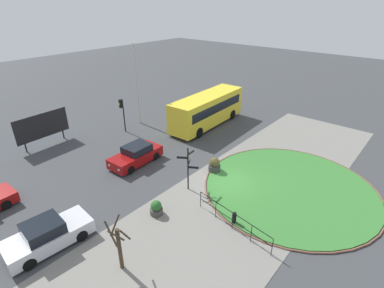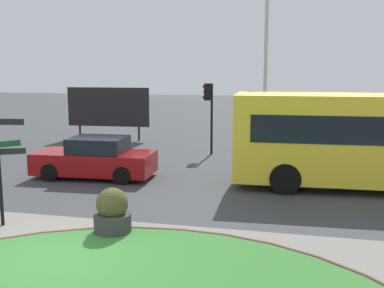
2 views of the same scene
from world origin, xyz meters
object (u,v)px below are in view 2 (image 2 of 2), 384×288
at_px(traffic_light_near, 209,102).
at_px(lamppost_tall, 266,60).
at_px(car_far_lane, 95,159).
at_px(billboard_left, 108,107).
at_px(signpost_directional, 1,155).
at_px(bus_yellow, 380,139).
at_px(planter_near_signpost, 112,214).

height_order(traffic_light_near, lamppost_tall, lamppost_tall).
xyz_separation_m(car_far_lane, billboard_left, (-3.14, 8.64, 1.13)).
distance_m(traffic_light_near, lamppost_tall, 3.21).
bearing_deg(billboard_left, traffic_light_near, -29.14).
distance_m(signpost_directional, billboard_left, 14.44).
bearing_deg(bus_yellow, planter_near_signpost, -141.36).
bearing_deg(billboard_left, bus_yellow, -35.17).
distance_m(lamppost_tall, planter_near_signpost, 12.53).
bearing_deg(lamppost_tall, traffic_light_near, -167.73).
bearing_deg(bus_yellow, lamppost_tall, 124.15).
relative_size(car_far_lane, lamppost_tall, 0.55).
bearing_deg(car_far_lane, traffic_light_near, -122.17).
distance_m(car_far_lane, billboard_left, 9.26).
relative_size(bus_yellow, lamppost_tall, 1.18).
bearing_deg(traffic_light_near, signpost_directional, 77.08).
bearing_deg(traffic_light_near, planter_near_signpost, 91.95).
bearing_deg(planter_near_signpost, traffic_light_near, 89.03).
distance_m(bus_yellow, billboard_left, 15.30).
bearing_deg(signpost_directional, bus_yellow, 31.41).
xyz_separation_m(car_far_lane, traffic_light_near, (3.14, 5.59, 1.73)).
relative_size(signpost_directional, bus_yellow, 0.33).
xyz_separation_m(bus_yellow, car_far_lane, (-9.83, -0.55, -0.99)).
distance_m(car_far_lane, planter_near_signpost, 6.23).
relative_size(lamppost_tall, billboard_left, 1.72).
bearing_deg(signpost_directional, planter_near_signpost, -0.65).
xyz_separation_m(signpost_directional, billboard_left, (-3.15, 14.09, -0.01)).
bearing_deg(billboard_left, car_far_lane, -73.22).
xyz_separation_m(signpost_directional, lamppost_tall, (5.65, 11.59, 2.50)).
bearing_deg(billboard_left, lamppost_tall, -19.10).
bearing_deg(car_far_lane, billboard_left, -72.83).
bearing_deg(planter_near_signpost, signpost_directional, 179.35).
xyz_separation_m(signpost_directional, car_far_lane, (-0.01, 5.45, -1.14)).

